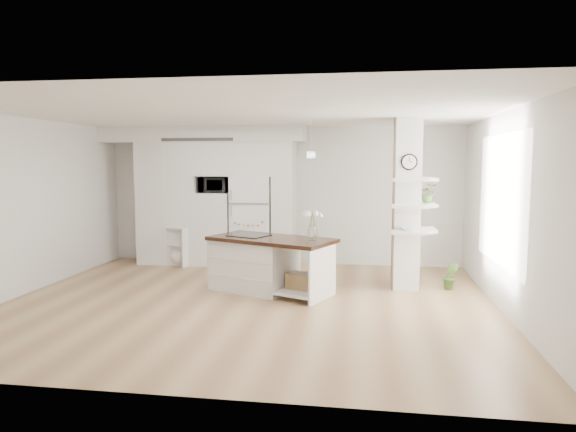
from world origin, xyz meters
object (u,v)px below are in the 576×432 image
Objects in this scene: kitchen_island at (260,262)px; floor_plant_a at (450,276)px; refrigerator at (253,221)px; bookshelf at (178,248)px.

floor_plant_a is (2.97, 0.48, -0.23)m from kitchen_island.
floor_plant_a is at bearing -22.68° from refrigerator.
floor_plant_a is at bearing 32.38° from kitchen_island.
refrigerator is 2.08m from kitchen_island.
kitchen_island is 4.79× the size of floor_plant_a.
kitchen_island is at bearing -74.22° from refrigerator.
floor_plant_a is at bearing 6.85° from bookshelf.
refrigerator is at bearing 29.52° from bookshelf.
kitchen_island is at bearing -170.74° from floor_plant_a.
refrigerator is 2.30× the size of bookshelf.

